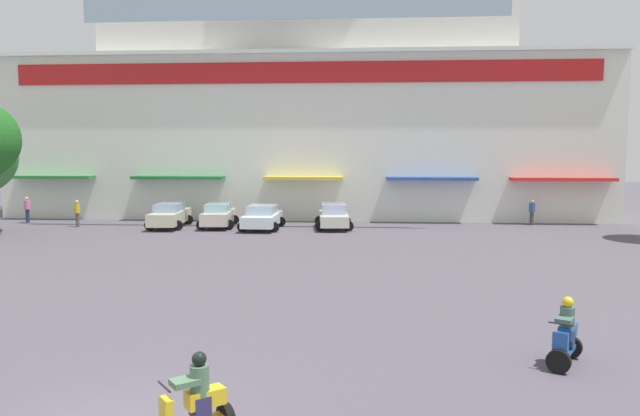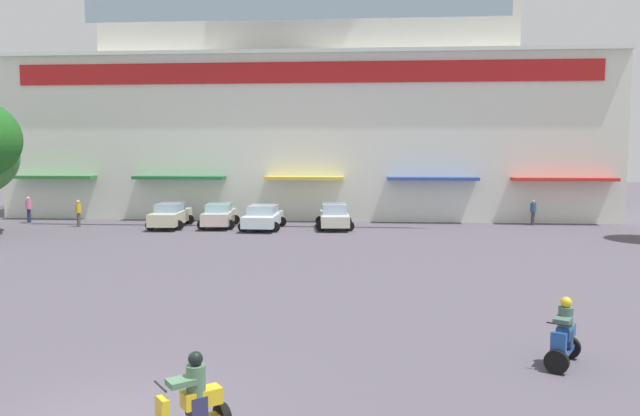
# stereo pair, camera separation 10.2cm
# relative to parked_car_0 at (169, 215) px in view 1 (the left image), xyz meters

# --- Properties ---
(ground_plane) EXTENTS (128.00, 128.00, 0.00)m
(ground_plane) POSITION_rel_parked_car_0_xyz_m (7.53, -13.18, -0.75)
(ground_plane) COLOR #524D58
(colonial_building) EXTENTS (40.77, 14.72, 20.21)m
(colonial_building) POSITION_rel_parked_car_0_xyz_m (7.53, 9.17, 8.22)
(colonial_building) COLOR white
(colonial_building) RESTS_ON ground
(parked_car_0) EXTENTS (2.42, 4.58, 1.46)m
(parked_car_0) POSITION_rel_parked_car_0_xyz_m (0.00, 0.00, 0.00)
(parked_car_0) COLOR beige
(parked_car_0) RESTS_ON ground
(parked_car_1) EXTENTS (2.44, 4.18, 1.44)m
(parked_car_1) POSITION_rel_parked_car_0_xyz_m (2.90, 0.33, -0.01)
(parked_car_1) COLOR beige
(parked_car_1) RESTS_ON ground
(parked_car_2) EXTENTS (2.43, 4.12, 1.42)m
(parked_car_2) POSITION_rel_parked_car_0_xyz_m (5.70, -0.40, -0.02)
(parked_car_2) COLOR white
(parked_car_2) RESTS_ON ground
(parked_car_3) EXTENTS (2.48, 4.27, 1.48)m
(parked_car_3) POSITION_rel_parked_car_0_xyz_m (9.87, 0.35, -0.01)
(parked_car_3) COLOR beige
(parked_car_3) RESTS_ON ground
(scooter_rider_1) EXTENTS (1.35, 1.22, 1.53)m
(scooter_rider_1) POSITION_rel_parked_car_0_xyz_m (9.10, -26.57, -0.11)
(scooter_rider_1) COLOR black
(scooter_rider_1) RESTS_ON ground
(scooter_rider_3) EXTENTS (1.09, 1.40, 1.55)m
(scooter_rider_3) POSITION_rel_parked_car_0_xyz_m (16.36, -22.36, -0.10)
(scooter_rider_3) COLOR black
(scooter_rider_3) RESTS_ON ground
(pedestrian_0) EXTENTS (0.34, 0.34, 1.63)m
(pedestrian_0) POSITION_rel_parked_car_0_xyz_m (-5.66, -0.18, 0.19)
(pedestrian_0) COLOR #574A46
(pedestrian_0) RESTS_ON ground
(pedestrian_1) EXTENTS (0.53, 0.53, 1.58)m
(pedestrian_1) POSITION_rel_parked_car_0_xyz_m (22.06, 2.88, 0.14)
(pedestrian_1) COLOR #414040
(pedestrian_1) RESTS_ON ground
(pedestrian_2) EXTENTS (0.48, 0.48, 1.65)m
(pedestrian_2) POSITION_rel_parked_car_0_xyz_m (-9.83, 1.61, 0.19)
(pedestrian_2) COLOR navy
(pedestrian_2) RESTS_ON ground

